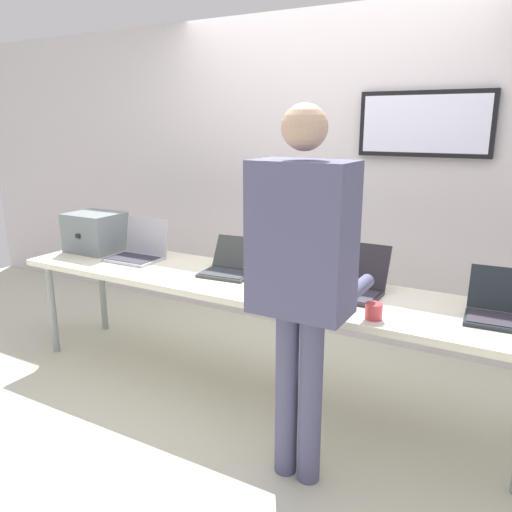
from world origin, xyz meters
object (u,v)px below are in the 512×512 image
laptop_station_1 (230,266)px  laptop_station_3 (501,309)px  workbench (252,288)px  laptop_station_0 (139,250)px  coffee_mug (374,311)px  equipment_box (95,232)px  laptop_station_2 (350,282)px  person (302,265)px

laptop_station_1 → laptop_station_3: size_ratio=1.05×
workbench → laptop_station_0: (-0.98, 0.07, 0.11)m
coffee_mug → equipment_box: bearing=171.4°
equipment_box → workbench: bearing=-3.7°
laptop_station_3 → coffee_mug: 0.64m
laptop_station_3 → laptop_station_2: bearing=178.2°
laptop_station_1 → laptop_station_3: laptop_station_3 is taller
laptop_station_1 → laptop_station_3: (1.60, -0.02, 0.00)m
laptop_station_1 → person: bearing=-40.4°
workbench → laptop_station_0: laptop_station_0 is taller
person → equipment_box: bearing=160.7°
workbench → laptop_station_2: size_ratio=8.71×
laptop_station_0 → laptop_station_3: 2.37m
workbench → laptop_station_3: (1.40, 0.06, 0.10)m
laptop_station_0 → laptop_station_2: 1.58m
workbench → coffee_mug: 0.88m
laptop_station_1 → laptop_station_2: (0.81, 0.01, 0.01)m
laptop_station_0 → person: person is taller
coffee_mug → laptop_station_1: bearing=162.6°
laptop_station_1 → laptop_station_2: laptop_station_2 is taller
workbench → person: size_ratio=1.89×
laptop_station_0 → laptop_station_2: laptop_station_0 is taller
equipment_box → laptop_station_1: bearing=-0.6°
laptop_station_0 → coffee_mug: bearing=-10.0°
laptop_station_0 → laptop_station_2: (1.58, 0.02, -0.00)m
equipment_box → person: bearing=-19.3°
laptop_station_2 → laptop_station_3: laptop_station_2 is taller
workbench → laptop_station_1: (-0.21, 0.08, 0.10)m
laptop_station_1 → coffee_mug: (1.05, -0.33, -0.01)m
laptop_station_0 → workbench: bearing=-4.1°
laptop_station_2 → person: 0.76m
equipment_box → laptop_station_0: (0.44, -0.02, -0.08)m
equipment_box → laptop_station_3: equipment_box is taller
laptop_station_3 → coffee_mug: laptop_station_3 is taller
equipment_box → coffee_mug: 2.29m
equipment_box → person: person is taller
laptop_station_0 → coffee_mug: (1.82, -0.32, -0.02)m
laptop_station_2 → laptop_station_3: (0.80, -0.02, -0.01)m
laptop_station_1 → coffee_mug: bearing=-17.4°
laptop_station_1 → laptop_station_0: bearing=-179.4°
workbench → person: person is taller
workbench → laptop_station_1: bearing=159.1°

